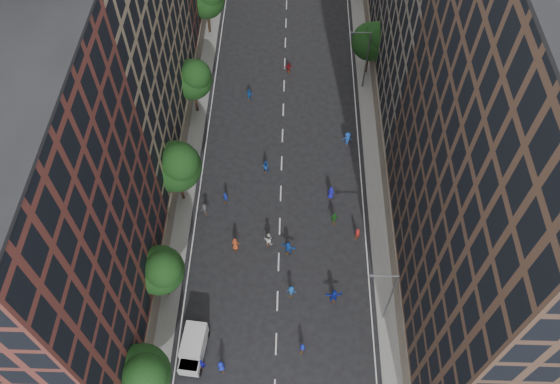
# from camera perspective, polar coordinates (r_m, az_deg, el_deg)

# --- Properties ---
(ground) EXTENTS (240.00, 240.00, 0.00)m
(ground) POSITION_cam_1_polar(r_m,az_deg,el_deg) (71.83, 0.34, 8.31)
(ground) COLOR black
(ground) RESTS_ON ground
(sidewalk_left) EXTENTS (4.00, 105.00, 0.15)m
(sidewalk_left) POSITION_cam_1_polar(r_m,az_deg,el_deg) (78.25, -8.56, 12.37)
(sidewalk_left) COLOR slate
(sidewalk_left) RESTS_ON ground
(sidewalk_right) EXTENTS (4.00, 105.00, 0.15)m
(sidewalk_right) POSITION_cam_1_polar(r_m,az_deg,el_deg) (77.98, 9.52, 12.04)
(sidewalk_right) COLOR slate
(sidewalk_right) RESTS_ON ground
(bldg_left_a) EXTENTS (14.00, 22.00, 30.00)m
(bldg_left_a) POSITION_cam_1_polar(r_m,az_deg,el_deg) (46.64, -24.57, -4.91)
(bldg_left_a) COLOR #592822
(bldg_left_a) RESTS_ON ground
(bldg_left_b) EXTENTS (14.00, 26.00, 34.00)m
(bldg_left_b) POSITION_cam_1_polar(r_m,az_deg,el_deg) (60.11, -18.89, 16.08)
(bldg_left_b) COLOR #867357
(bldg_left_b) RESTS_ON ground
(bldg_right_a) EXTENTS (14.00, 30.00, 36.00)m
(bldg_right_a) POSITION_cam_1_polar(r_m,az_deg,el_deg) (45.62, 24.29, 0.26)
(bldg_right_a) COLOR #483226
(bldg_right_a) RESTS_ON ground
(tree_left_0) EXTENTS (5.20, 5.20, 8.83)m
(tree_left_0) POSITION_cam_1_polar(r_m,az_deg,el_deg) (49.17, -14.27, -18.07)
(tree_left_0) COLOR black
(tree_left_0) RESTS_ON ground
(tree_left_1) EXTENTS (4.80, 4.80, 8.21)m
(tree_left_1) POSITION_cam_1_polar(r_m,az_deg,el_deg) (53.21, -12.35, -7.95)
(tree_left_1) COLOR black
(tree_left_1) RESTS_ON ground
(tree_left_2) EXTENTS (5.60, 5.60, 9.45)m
(tree_left_2) POSITION_cam_1_polar(r_m,az_deg,el_deg) (58.91, -10.71, 2.75)
(tree_left_2) COLOR black
(tree_left_2) RESTS_ON ground
(tree_left_3) EXTENTS (5.00, 5.00, 8.58)m
(tree_left_3) POSITION_cam_1_polar(r_m,az_deg,el_deg) (68.70, -9.06, 11.66)
(tree_left_3) COLOR black
(tree_left_3) RESTS_ON ground
(tree_right_a) EXTENTS (5.00, 5.00, 8.39)m
(tree_right_a) POSITION_cam_1_polar(r_m,az_deg,el_deg) (74.60, 9.61, 15.39)
(tree_right_a) COLOR black
(tree_right_a) RESTS_ON ground
(streetlamp_near) EXTENTS (2.64, 0.22, 9.06)m
(streetlamp_near) POSITION_cam_1_polar(r_m,az_deg,el_deg) (52.25, 11.29, -10.52)
(streetlamp_near) COLOR #595B60
(streetlamp_near) RESTS_ON ground
(streetlamp_far) EXTENTS (2.64, 0.22, 9.06)m
(streetlamp_far) POSITION_cam_1_polar(r_m,az_deg,el_deg) (72.57, 8.91, 13.74)
(streetlamp_far) COLOR #595B60
(streetlamp_far) RESTS_ON ground
(cargo_van) EXTENTS (2.59, 4.76, 2.44)m
(cargo_van) POSITION_cam_1_polar(r_m,az_deg,el_deg) (54.13, -9.05, -15.79)
(cargo_van) COLOR silver
(cargo_van) RESTS_ON ground
(skater_0) EXTENTS (0.94, 0.78, 1.64)m
(skater_0) POSITION_cam_1_polar(r_m,az_deg,el_deg) (53.72, -6.18, -17.64)
(skater_0) COLOR #1523B0
(skater_0) RESTS_ON ground
(skater_1) EXTENTS (0.62, 0.48, 1.52)m
(skater_1) POSITION_cam_1_polar(r_m,az_deg,el_deg) (54.11, 2.35, -15.95)
(skater_1) COLOR #1426AA
(skater_1) RESTS_ON ground
(skater_3) EXTENTS (1.05, 0.70, 1.51)m
(skater_3) POSITION_cam_1_polar(r_m,az_deg,el_deg) (56.34, 1.18, -10.32)
(skater_3) COLOR #134CA2
(skater_3) RESTS_ON ground
(skater_4) EXTENTS (1.09, 0.71, 1.72)m
(skater_4) POSITION_cam_1_polar(r_m,az_deg,el_deg) (53.95, -8.20, -17.37)
(skater_4) COLOR #1516AE
(skater_4) RESTS_ON ground
(skater_5) EXTENTS (1.79, 0.71, 1.89)m
(skater_5) POSITION_cam_1_polar(r_m,az_deg,el_deg) (56.17, 5.66, -10.75)
(skater_5) COLOR #1426A6
(skater_5) RESTS_ON ground
(skater_6) EXTENTS (0.91, 0.63, 1.77)m
(skater_6) POSITION_cam_1_polar(r_m,az_deg,el_deg) (58.96, -4.70, -5.45)
(skater_6) COLOR #AC3D1C
(skater_6) RESTS_ON ground
(skater_7) EXTENTS (0.70, 0.59, 1.65)m
(skater_7) POSITION_cam_1_polar(r_m,az_deg,el_deg) (60.12, 8.09, -4.30)
(skater_7) COLOR maroon
(skater_7) RESTS_ON ground
(skater_8) EXTENTS (1.05, 0.88, 1.92)m
(skater_8) POSITION_cam_1_polar(r_m,az_deg,el_deg) (59.00, -1.22, -4.95)
(skater_8) COLOR silver
(skater_8) RESTS_ON ground
(skater_9) EXTENTS (1.12, 0.89, 1.52)m
(skater_9) POSITION_cam_1_polar(r_m,az_deg,el_deg) (61.92, -7.88, -1.77)
(skater_9) COLOR #37363B
(skater_9) RESTS_ON ground
(skater_10) EXTENTS (1.02, 0.49, 1.68)m
(skater_10) POSITION_cam_1_polar(r_m,az_deg,el_deg) (60.86, 5.69, -2.73)
(skater_10) COLOR #216E21
(skater_10) RESTS_ON ground
(skater_11) EXTENTS (1.74, 1.06, 1.79)m
(skater_11) POSITION_cam_1_polar(r_m,az_deg,el_deg) (58.53, 0.88, -5.85)
(skater_11) COLOR blue
(skater_11) RESTS_ON ground
(skater_12) EXTENTS (0.94, 0.69, 1.77)m
(skater_12) POSITION_cam_1_polar(r_m,az_deg,el_deg) (62.72, 5.35, -0.10)
(skater_12) COLOR #1514A6
(skater_12) RESTS_ON ground
(skater_13) EXTENTS (0.66, 0.54, 1.54)m
(skater_13) POSITION_cam_1_polar(r_m,az_deg,el_deg) (62.53, -5.72, -0.56)
(skater_13) COLOR navy
(skater_13) RESTS_ON ground
(skater_14) EXTENTS (0.95, 0.80, 1.71)m
(skater_14) POSITION_cam_1_polar(r_m,az_deg,el_deg) (64.85, -1.51, 2.70)
(skater_14) COLOR #1647B6
(skater_14) RESTS_ON ground
(skater_15) EXTENTS (1.28, 0.79, 1.93)m
(skater_15) POSITION_cam_1_polar(r_m,az_deg,el_deg) (67.97, 7.05, 5.53)
(skater_15) COLOR #1541AC
(skater_15) RESTS_ON ground
(skater_16) EXTENTS (1.12, 0.77, 1.77)m
(skater_16) POSITION_cam_1_polar(r_m,az_deg,el_deg) (72.99, -3.22, 10.12)
(skater_16) COLOR #1448A7
(skater_16) RESTS_ON ground
(skater_17) EXTENTS (1.46, 0.71, 1.51)m
(skater_17) POSITION_cam_1_polar(r_m,az_deg,el_deg) (76.93, 0.91, 12.85)
(skater_17) COLOR maroon
(skater_17) RESTS_ON ground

